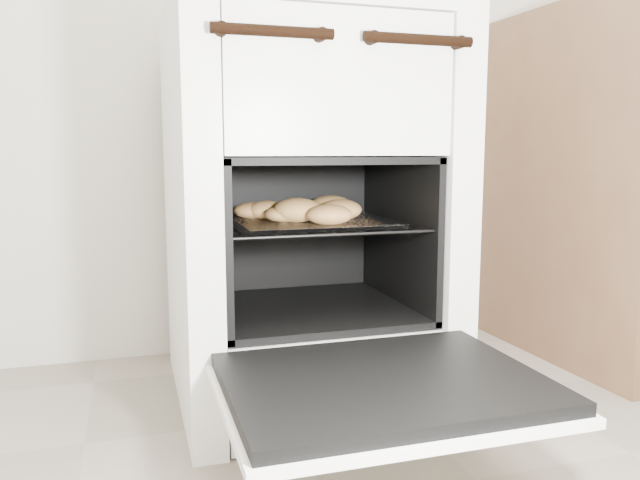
{
  "coord_description": "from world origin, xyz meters",
  "views": [
    {
      "loc": [
        -0.56,
        -0.2,
        0.57
      ],
      "look_at": [
        -0.18,
        1.04,
        0.39
      ],
      "focal_mm": 35.0,
      "sensor_mm": 36.0,
      "label": 1
    }
  ],
  "objects": [
    {
      "name": "stove",
      "position": [
        -0.18,
        1.18,
        0.43
      ],
      "size": [
        0.58,
        0.65,
        0.89
      ],
      "color": "white",
      "rests_on": "ground"
    },
    {
      "name": "oven_door",
      "position": [
        -0.18,
        0.69,
        0.19
      ],
      "size": [
        0.52,
        0.41,
        0.04
      ],
      "color": "black",
      "rests_on": "stove"
    },
    {
      "name": "oven_rack",
      "position": [
        -0.18,
        1.11,
        0.41
      ],
      "size": [
        0.42,
        0.41,
        0.01
      ],
      "color": "black",
      "rests_on": "stove"
    },
    {
      "name": "foil_sheet",
      "position": [
        -0.18,
        1.09,
        0.42
      ],
      "size": [
        0.33,
        0.29,
        0.01
      ],
      "primitive_type": "cube",
      "color": "white",
      "rests_on": "oven_rack"
    },
    {
      "name": "baked_rolls",
      "position": [
        -0.2,
        1.1,
        0.44
      ],
      "size": [
        0.32,
        0.32,
        0.05
      ],
      "color": "tan",
      "rests_on": "foil_sheet"
    }
  ]
}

